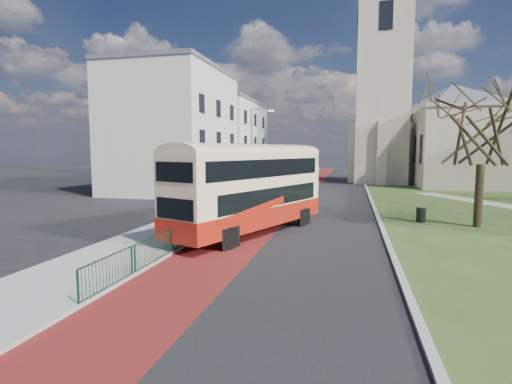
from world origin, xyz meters
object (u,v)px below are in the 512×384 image
(streetlamp, at_px, (253,148))
(winter_tree_near, at_px, (484,114))
(bus, at_px, (251,185))
(litter_bin, at_px, (421,214))

(streetlamp, height_order, winter_tree_near, winter_tree_near)
(winter_tree_near, bearing_deg, bus, -159.05)
(bus, distance_m, winter_tree_near, 13.51)
(bus, relative_size, litter_bin, 11.49)
(litter_bin, bearing_deg, winter_tree_near, -17.74)
(winter_tree_near, height_order, litter_bin, winter_tree_near)
(streetlamp, xyz_separation_m, bus, (3.64, -15.22, -2.02))
(winter_tree_near, bearing_deg, streetlamp, 146.07)
(streetlamp, distance_m, litter_bin, 16.62)
(winter_tree_near, bearing_deg, litter_bin, 162.26)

